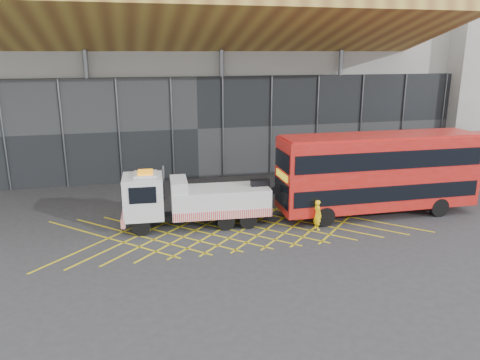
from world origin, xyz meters
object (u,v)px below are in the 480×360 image
object	(u,v)px
recovery_truck	(192,200)
bus_second	(470,155)
bus_towed	(378,171)
worker	(318,215)

from	to	relation	value
recovery_truck	bus_second	world-z (taller)	bus_second
bus_towed	bus_second	distance (m)	11.90
bus_towed	worker	distance (m)	5.22
bus_second	bus_towed	bearing A→B (deg)	-152.71
recovery_truck	worker	size ratio (longest dim) A/B	5.70
bus_towed	recovery_truck	bearing A→B (deg)	177.65
recovery_truck	worker	world-z (taller)	recovery_truck
bus_second	recovery_truck	bearing A→B (deg)	-166.65
bus_second	worker	world-z (taller)	bus_second
bus_towed	bus_second	bearing A→B (deg)	26.00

